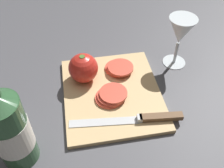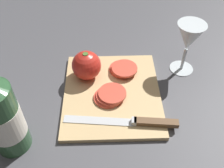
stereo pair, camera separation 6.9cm
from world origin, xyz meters
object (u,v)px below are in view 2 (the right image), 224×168
object	(u,v)px
wine_glass	(189,39)
tomato_slice_stack_far	(123,69)
knife	(143,122)
wine_bottle	(2,116)
tomato_slice_stack_near	(110,95)
whole_tomato	(86,65)

from	to	relation	value
wine_glass	tomato_slice_stack_far	bearing A→B (deg)	-83.99
wine_glass	knife	distance (m)	0.27
wine_bottle	tomato_slice_stack_near	world-z (taller)	wine_bottle
wine_bottle	knife	distance (m)	0.32
wine_bottle	tomato_slice_stack_far	bearing A→B (deg)	130.15
tomato_slice_stack_near	wine_glass	bearing A→B (deg)	118.87
knife	tomato_slice_stack_near	world-z (taller)	tomato_slice_stack_near
tomato_slice_stack_far	wine_glass	bearing A→B (deg)	96.01
wine_glass	tomato_slice_stack_near	world-z (taller)	wine_glass
wine_glass	tomato_slice_stack_near	size ratio (longest dim) A/B	1.82
wine_glass	whole_tomato	xyz separation A→B (m)	(0.04, -0.28, -0.06)
wine_glass	wine_bottle	bearing A→B (deg)	-61.25
whole_tomato	tomato_slice_stack_near	world-z (taller)	whole_tomato
wine_bottle	wine_glass	bearing A→B (deg)	118.75
wine_bottle	tomato_slice_stack_far	size ratio (longest dim) A/B	3.49
tomato_slice_stack_far	tomato_slice_stack_near	bearing A→B (deg)	-21.97
knife	tomato_slice_stack_far	bearing A→B (deg)	-73.37
tomato_slice_stack_far	wine_bottle	bearing A→B (deg)	-49.85
wine_bottle	wine_glass	size ratio (longest dim) A/B	1.89
wine_bottle	tomato_slice_stack_near	bearing A→B (deg)	118.63
whole_tomato	wine_bottle	bearing A→B (deg)	-38.18
whole_tomato	tomato_slice_stack_far	bearing A→B (deg)	99.58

